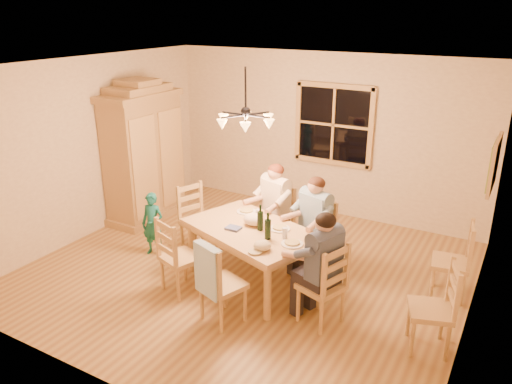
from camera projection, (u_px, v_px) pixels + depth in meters
The scene contains 33 objects.
floor at pixel (247, 271), 6.75m from camera, with size 5.50×5.50×0.00m, color olive.
ceiling at pixel (245, 66), 5.81m from camera, with size 5.50×5.00×0.02m, color white.
wall_back at pixel (322, 135), 8.32m from camera, with size 5.50×0.02×2.70m, color #C8B08E.
wall_left at pixel (90, 148), 7.55m from camera, with size 0.02×5.00×2.70m, color #C8B08E.
wall_right at pixel (482, 219), 5.00m from camera, with size 0.02×5.00×2.70m, color #C8B08E.
window at pixel (334, 125), 8.13m from camera, with size 1.30×0.06×1.30m.
painting at pixel (494, 164), 5.91m from camera, with size 0.06×0.78×0.64m.
chandelier at pixel (246, 119), 6.02m from camera, with size 0.77×0.68×0.71m.
armoire at pixel (144, 156), 8.16m from camera, with size 0.66×1.40×2.30m.
dining_table at pixel (252, 236), 6.26m from camera, with size 1.93×1.52×0.76m.
chair_far_left at pixel (274, 233), 7.17m from camera, with size 0.55×0.54×0.99m.
chair_far_right at pixel (313, 251), 6.65m from camera, with size 0.55×0.54×0.99m.
chair_near_left at pixel (181, 269), 6.18m from camera, with size 0.55×0.54×0.99m.
chair_near_right at pixel (223, 296), 5.59m from camera, with size 0.55×0.54×0.99m.
chair_end_left at pixel (199, 232), 7.20m from camera, with size 0.54×0.55×0.99m.
chair_end_right at pixel (321, 298), 5.56m from camera, with size 0.54×0.55×0.99m.
adult_woman at pixel (275, 198), 6.98m from camera, with size 0.50×0.52×0.87m.
adult_plaid_man at pixel (315, 213), 6.46m from camera, with size 0.50×0.52×0.87m.
adult_slate_man at pixel (323, 255), 5.37m from camera, with size 0.52×0.50×0.87m.
towel at pixel (208, 271), 5.34m from camera, with size 0.38×0.10×0.58m, color #9ABED1.
wine_bottle_a at pixel (260, 218), 6.12m from camera, with size 0.08×0.08×0.33m, color black.
wine_bottle_b at pixel (268, 226), 5.88m from camera, with size 0.08×0.08×0.33m, color black.
plate_woman at pixel (246, 212), 6.70m from camera, with size 0.26×0.26×0.02m, color white.
plate_plaid at pixel (280, 229), 6.18m from camera, with size 0.26×0.26×0.02m, color white.
plate_slate at pixel (292, 244), 5.78m from camera, with size 0.26×0.26×0.02m, color white.
wine_glass_a at pixel (258, 214), 6.46m from camera, with size 0.06×0.06×0.14m, color silver.
wine_glass_b at pixel (285, 233), 5.91m from camera, with size 0.06×0.06×0.14m, color silver.
cap at pixel (262, 245), 5.64m from camera, with size 0.20×0.20×0.11m, color tan.
napkin at pixel (233, 228), 6.18m from camera, with size 0.18×0.14×0.03m, color #4B578B.
cloth_bundle at pixel (254, 220), 6.28m from camera, with size 0.28×0.22×0.15m, color beige.
child at pixel (153, 224), 7.06m from camera, with size 0.34×0.22×0.93m, color #186F68.
chair_spare_front at pixel (428, 323), 5.12m from camera, with size 0.54×0.55×0.99m.
chair_spare_back at pixel (448, 274), 6.07m from camera, with size 0.48×0.50×0.99m.
Camera 1 is at (3.05, -5.12, 3.34)m, focal length 35.00 mm.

